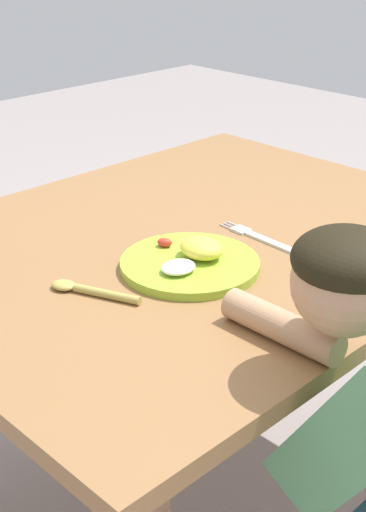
{
  "coord_description": "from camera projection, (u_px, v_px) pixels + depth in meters",
  "views": [
    {
      "loc": [
        -1.01,
        -0.99,
        1.34
      ],
      "look_at": [
        -0.12,
        -0.08,
        0.73
      ],
      "focal_mm": 51.02,
      "sensor_mm": 36.0,
      "label": 1
    }
  ],
  "objects": [
    {
      "name": "spoon",
      "position": [
        88.0,
        290.0,
        1.31
      ],
      "size": [
        0.09,
        0.17,
        0.02
      ],
      "rotation": [
        0.0,
        0.0,
        1.96
      ],
      "color": "#AC9B48",
      "rests_on": "dining_table"
    },
    {
      "name": "dining_table",
      "position": [
        195.0,
        284.0,
        1.6
      ],
      "size": [
        1.25,
        0.99,
        0.71
      ],
      "color": "olive",
      "rests_on": "ground_plane"
    },
    {
      "name": "plate",
      "position": [
        191.0,
        262.0,
        1.41
      ],
      "size": [
        0.27,
        0.27,
        0.06
      ],
      "color": "#96BD33",
      "rests_on": "dining_table"
    },
    {
      "name": "fork",
      "position": [
        260.0,
        238.0,
        1.53
      ],
      "size": [
        0.03,
        0.21,
        0.01
      ],
      "rotation": [
        0.0,
        0.0,
        1.52
      ],
      "color": "silver",
      "rests_on": "dining_table"
    },
    {
      "name": "ground_plane",
      "position": [
        193.0,
        490.0,
        1.86
      ],
      "size": [
        8.0,
        8.0,
        0.0
      ],
      "primitive_type": "plane",
      "color": "gray"
    }
  ]
}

